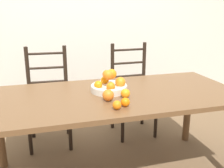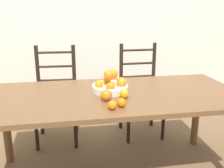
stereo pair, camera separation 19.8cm
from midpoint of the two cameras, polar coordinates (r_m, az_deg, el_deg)
wall_back at (r=3.38m, az=-2.47°, el=15.10°), size 8.00×0.06×2.60m
dining_table at (r=2.06m, az=3.29°, el=-4.29°), size 1.99×0.92×0.73m
fruit_bowl at (r=2.07m, az=2.39°, el=-0.23°), size 0.29×0.29×0.18m
orange_loose_0 at (r=1.93m, az=5.66°, el=-2.19°), size 0.07×0.07×0.07m
orange_loose_1 at (r=1.76m, az=5.31°, el=-4.10°), size 0.06×0.06×0.06m
orange_loose_2 at (r=1.87m, az=1.78°, el=-2.46°), size 0.08×0.08×0.08m
orange_loose_3 at (r=1.71m, az=3.37°, el=-4.67°), size 0.06×0.06×0.06m
chair_left at (r=2.76m, az=-10.03°, el=-2.87°), size 0.44×0.42×1.00m
chair_right at (r=2.90m, az=8.20°, el=-1.84°), size 0.43×0.41×1.00m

